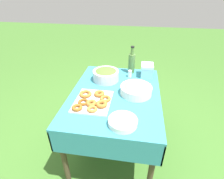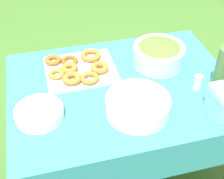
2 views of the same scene
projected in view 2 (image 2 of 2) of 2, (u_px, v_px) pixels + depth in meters
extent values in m
plane|color=#3D6B28|center=(120.00, 170.00, 2.17)|extent=(14.00, 14.00, 0.00)
cube|color=teal|center=(122.00, 88.00, 1.68)|extent=(1.21, 0.89, 0.02)
cube|color=teal|center=(148.00, 168.00, 1.44)|extent=(1.21, 0.01, 0.22)
cube|color=teal|center=(104.00, 60.00, 2.08)|extent=(1.21, 0.01, 0.22)
cube|color=teal|center=(13.00, 124.00, 1.64)|extent=(0.01, 0.89, 0.22)
cube|color=teal|center=(217.00, 87.00, 1.87)|extent=(0.01, 0.89, 0.22)
cylinder|color=#473828|center=(28.00, 108.00, 2.11)|extent=(0.05, 0.05, 0.74)
cylinder|color=#473828|center=(177.00, 82.00, 2.31)|extent=(0.05, 0.05, 0.74)
cylinder|color=silver|center=(159.00, 55.00, 1.79)|extent=(0.29, 0.29, 0.11)
ellipsoid|color=#51892D|center=(159.00, 49.00, 1.76)|extent=(0.26, 0.26, 0.07)
cylinder|color=white|center=(138.00, 105.00, 1.49)|extent=(0.31, 0.31, 0.08)
ellipsoid|color=tan|center=(138.00, 101.00, 1.48)|extent=(0.27, 0.27, 0.07)
cube|color=silver|center=(81.00, 70.00, 1.76)|extent=(0.39, 0.33, 0.02)
torus|color=#A36628|center=(72.00, 78.00, 1.66)|extent=(0.14, 0.14, 0.04)
torus|color=#A36628|center=(91.00, 55.00, 1.83)|extent=(0.15, 0.15, 0.03)
torus|color=#A36628|center=(100.00, 68.00, 1.74)|extent=(0.11, 0.11, 0.04)
torus|color=#B27533|center=(56.00, 74.00, 1.70)|extent=(0.13, 0.13, 0.03)
torus|color=#A36628|center=(69.00, 68.00, 1.73)|extent=(0.11, 0.11, 0.03)
torus|color=brown|center=(70.00, 61.00, 1.80)|extent=(0.12, 0.12, 0.02)
torus|color=#93561E|center=(53.00, 60.00, 1.80)|extent=(0.13, 0.13, 0.03)
torus|color=#A36628|center=(90.00, 78.00, 1.67)|extent=(0.12, 0.12, 0.03)
cylinder|color=white|center=(40.00, 116.00, 1.49)|extent=(0.23, 0.23, 0.01)
cylinder|color=white|center=(39.00, 114.00, 1.48)|extent=(0.23, 0.23, 0.01)
cylinder|color=white|center=(39.00, 112.00, 1.48)|extent=(0.23, 0.23, 0.01)
cylinder|color=white|center=(39.00, 111.00, 1.47)|extent=(0.23, 0.23, 0.01)
cylinder|color=#4C7238|center=(223.00, 68.00, 1.59)|extent=(0.08, 0.08, 0.24)
cylinder|color=white|center=(198.00, 83.00, 1.63)|extent=(0.04, 0.04, 0.07)
cylinder|color=silver|center=(199.00, 77.00, 1.60)|extent=(0.05, 0.05, 0.01)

